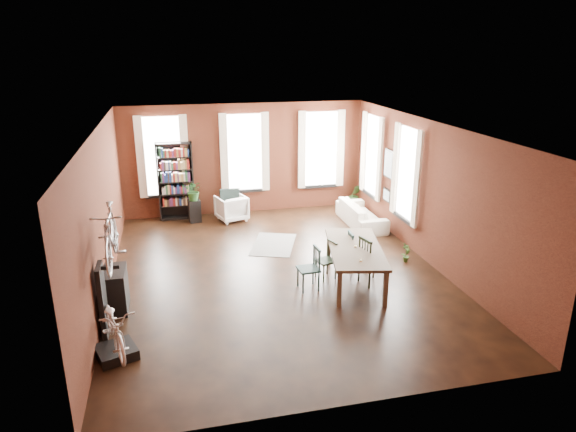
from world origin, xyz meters
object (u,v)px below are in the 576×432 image
object	(u,v)px
dining_table	(355,265)
bookshelf	(176,181)
dining_chair_d	(358,251)
dining_chair_c	(372,260)
white_armchair	(231,207)
console_table	(116,290)
dining_chair_a	(308,269)
dining_chair_b	(326,260)
plant_stand	(195,211)
bicycle_floor	(112,306)
bike_trainer	(117,352)
cream_sofa	(362,210)

from	to	relation	value
dining_table	bookshelf	bearing A→B (deg)	136.41
dining_table	dining_chair_d	bearing A→B (deg)	75.68
dining_chair_c	white_armchair	bearing A→B (deg)	12.46
dining_chair_c	console_table	world-z (taller)	dining_chair_c
dining_table	dining_chair_d	world-z (taller)	dining_chair_d
dining_chair_a	dining_chair_b	bearing A→B (deg)	125.57
white_armchair	plant_stand	distance (m)	1.04
bookshelf	dining_chair_d	bearing A→B (deg)	-50.33
dining_chair_b	plant_stand	bearing A→B (deg)	-167.72
dining_table	white_armchair	bearing A→B (deg)	125.63
white_armchair	bicycle_floor	size ratio (longest dim) A/B	0.53
dining_chair_a	dining_table	bearing A→B (deg)	90.98
dining_chair_b	plant_stand	xyz separation A→B (m)	(-2.50, 4.38, -0.09)
bike_trainer	dining_chair_b	bearing A→B (deg)	26.37
bookshelf	white_armchair	world-z (taller)	bookshelf
dining_chair_a	cream_sofa	xyz separation A→B (m)	(2.49, 3.51, -0.04)
dining_table	bike_trainer	world-z (taller)	dining_table
dining_chair_d	dining_table	bearing A→B (deg)	156.92
bike_trainer	dining_table	bearing A→B (deg)	20.31
dining_chair_c	dining_chair_d	xyz separation A→B (m)	(-0.06, 0.69, -0.07)
dining_chair_d	plant_stand	world-z (taller)	dining_chair_d
bookshelf	bicycle_floor	world-z (taller)	bookshelf
dining_chair_c	cream_sofa	distance (m)	3.72
dining_chair_b	cream_sofa	distance (m)	3.68
dining_chair_a	dining_chair_b	world-z (taller)	dining_chair_a
dining_table	bicycle_floor	world-z (taller)	bicycle_floor
dining_chair_b	dining_chair_d	distance (m)	0.85
bookshelf	bike_trainer	size ratio (longest dim) A/B	3.78
cream_sofa	console_table	size ratio (longest dim) A/B	2.60
bookshelf	white_armchair	bearing A→B (deg)	-19.06
dining_table	dining_chair_c	distance (m)	0.38
dining_chair_d	bookshelf	size ratio (longest dim) A/B	0.40
dining_table	dining_chair_d	xyz separation A→B (m)	(0.28, 0.57, 0.05)
dining_chair_c	bike_trainer	size ratio (longest dim) A/B	1.76
plant_stand	bicycle_floor	distance (m)	6.67
dining_chair_a	bike_trainer	xyz separation A→B (m)	(-3.63, -1.64, -0.36)
dining_chair_d	white_armchair	size ratio (longest dim) A/B	1.12
dining_chair_b	dining_chair_c	size ratio (longest dim) A/B	0.79
dining_table	dining_chair_c	bearing A→B (deg)	-8.31
cream_sofa	dining_chair_d	bearing A→B (deg)	157.52
dining_table	bicycle_floor	bearing A→B (deg)	-147.29
dining_chair_d	bicycle_floor	bearing A→B (deg)	118.50
dining_table	bike_trainer	distance (m)	4.98
dining_chair_c	plant_stand	world-z (taller)	dining_chair_c
dining_chair_c	bookshelf	bearing A→B (deg)	22.26
dining_chair_a	bookshelf	distance (m)	5.80
dining_chair_a	plant_stand	bearing A→B (deg)	-161.39
dining_chair_c	white_armchair	xyz separation A→B (m)	(-2.34, 4.73, -0.12)
white_armchair	plant_stand	size ratio (longest dim) A/B	1.24
bookshelf	bicycle_floor	xyz separation A→B (m)	(-1.15, -6.86, -0.18)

